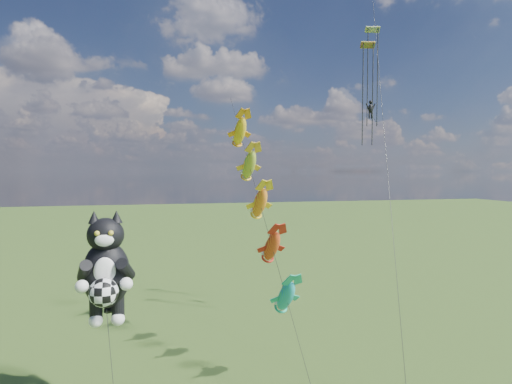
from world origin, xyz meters
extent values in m
cylinder|color=black|center=(-1.32, 1.34, 2.81)|extent=(0.71, 2.62, 5.33)
ellipsoid|color=black|center=(-1.66, 2.97, 7.28)|extent=(2.89, 2.55, 3.63)
ellipsoid|color=black|center=(-1.66, 2.86, 9.44)|extent=(2.27, 2.14, 1.84)
cone|color=black|center=(-2.23, 2.86, 10.40)|extent=(0.76, 0.76, 0.68)
cone|color=black|center=(-1.10, 2.86, 10.40)|extent=(0.76, 0.76, 0.68)
ellipsoid|color=white|center=(-1.66, 2.12, 9.27)|extent=(1.04, 0.68, 0.66)
ellipsoid|color=white|center=(-1.66, 2.12, 7.62)|extent=(1.20, 0.68, 1.50)
sphere|color=gold|center=(-2.00, 2.04, 9.64)|extent=(0.27, 0.27, 0.27)
sphere|color=gold|center=(-1.32, 2.04, 9.64)|extent=(0.27, 0.27, 0.27)
sphere|color=white|center=(-2.74, 1.78, 7.00)|extent=(0.68, 0.68, 0.68)
sphere|color=white|center=(-0.59, 1.78, 7.00)|extent=(0.68, 0.68, 0.68)
sphere|color=white|center=(-2.23, 2.80, 4.84)|extent=(0.73, 0.73, 0.73)
sphere|color=white|center=(-1.10, 2.80, 4.84)|extent=(0.73, 0.73, 0.73)
sphere|color=white|center=(-1.66, 1.44, 6.72)|extent=(1.47, 1.47, 1.47)
cylinder|color=black|center=(8.07, 6.31, 9.54)|extent=(1.71, 15.75, 18.80)
ellipsoid|color=#1991BF|center=(8.44, 2.85, 5.41)|extent=(1.12, 2.43, 2.56)
ellipsoid|color=orange|center=(8.21, 5.05, 8.04)|extent=(1.12, 2.43, 2.56)
ellipsoid|color=red|center=(7.97, 7.25, 10.67)|extent=(1.12, 2.43, 2.56)
ellipsoid|color=green|center=(7.74, 9.45, 13.30)|extent=(1.12, 2.43, 2.56)
ellipsoid|color=yellow|center=(7.50, 11.65, 15.93)|extent=(1.12, 2.43, 2.56)
cylinder|color=black|center=(16.47, 5.36, 13.87)|extent=(6.46, 15.85, 27.46)
cube|color=#14901C|center=(17.84, 10.70, 23.02)|extent=(1.24, 0.98, 0.53)
cylinder|color=black|center=(17.44, 10.70, 18.89)|extent=(0.08, 0.08, 8.26)
cylinder|color=black|center=(18.24, 10.70, 18.89)|extent=(0.08, 0.08, 8.26)
cube|color=#1F3DBB|center=(19.68, 13.27, 25.20)|extent=(1.32, 1.03, 0.52)
cylinder|color=black|center=(19.24, 13.27, 20.90)|extent=(0.08, 0.08, 8.60)
cylinder|color=black|center=(20.11, 13.27, 20.90)|extent=(0.08, 0.08, 8.60)
camera|label=1|loc=(0.68, -21.05, 12.82)|focal=30.00mm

